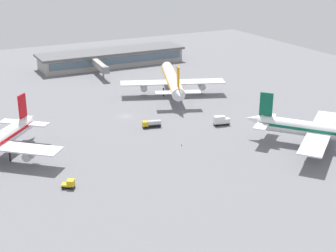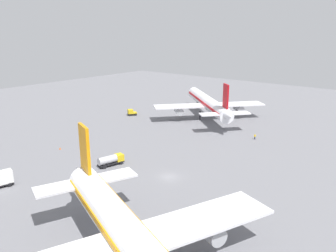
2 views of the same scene
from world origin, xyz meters
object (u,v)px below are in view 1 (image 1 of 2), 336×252
(airplane_taxiing, at_px, (326,131))
(safety_cone_near_gate, at_px, (181,145))
(fuel_truck, at_px, (152,123))
(ground_crew_worker, at_px, (21,127))
(airplane_distant, at_px, (172,80))
(baggage_tug, at_px, (69,184))
(catering_truck, at_px, (221,120))

(airplane_taxiing, distance_m, safety_cone_near_gate, 43.84)
(fuel_truck, bearing_deg, ground_crew_worker, -10.56)
(airplane_distant, distance_m, fuel_truck, 41.05)
(baggage_tug, bearing_deg, airplane_distant, 76.19)
(airplane_taxiing, xyz_separation_m, catering_truck, (16.73, -31.81, -3.92))
(airplane_distant, bearing_deg, airplane_taxiing, -147.70)
(airplane_taxiing, relative_size, catering_truck, 7.21)
(airplane_distant, distance_m, catering_truck, 41.63)
(airplane_distant, height_order, baggage_tug, airplane_distant)
(airplane_taxiing, height_order, catering_truck, airplane_taxiing)
(baggage_tug, xyz_separation_m, catering_truck, (-60.21, -22.10, 0.54))
(fuel_truck, xyz_separation_m, ground_crew_worker, (40.10, -18.00, -0.54))
(ground_crew_worker, bearing_deg, fuel_truck, 87.34)
(airplane_taxiing, relative_size, ground_crew_worker, 25.37)
(catering_truck, height_order, ground_crew_worker, catering_truck)
(airplane_taxiing, bearing_deg, ground_crew_worker, -165.37)
(airplane_distant, relative_size, safety_cone_near_gate, 85.50)
(catering_truck, bearing_deg, baggage_tug, -147.19)
(fuel_truck, relative_size, baggage_tug, 1.76)
(catering_truck, bearing_deg, airplane_taxiing, -49.61)
(ground_crew_worker, bearing_deg, safety_cone_near_gate, 69.47)
(airplane_distant, distance_m, safety_cone_near_gate, 57.02)
(airplane_distant, xyz_separation_m, fuel_truck, (24.78, 32.41, -4.53))
(safety_cone_near_gate, bearing_deg, airplane_distant, -114.64)
(airplane_distant, bearing_deg, ground_crew_worker, 123.88)
(ground_crew_worker, relative_size, safety_cone_near_gate, 2.78)
(fuel_truck, bearing_deg, safety_cone_near_gate, 106.95)
(fuel_truck, bearing_deg, baggage_tug, 52.83)
(baggage_tug, distance_m, ground_crew_worker, 49.07)
(airplane_distant, bearing_deg, catering_truck, -162.23)
(catering_truck, height_order, safety_cone_near_gate, catering_truck)
(airplane_taxiing, height_order, ground_crew_worker, airplane_taxiing)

